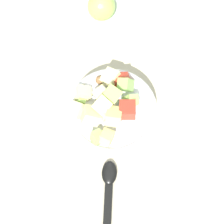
# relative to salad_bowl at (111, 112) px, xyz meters

# --- Properties ---
(ground_plane) EXTENTS (2.40, 2.40, 0.00)m
(ground_plane) POSITION_rel_salad_bowl_xyz_m (0.02, 0.00, -0.05)
(ground_plane) COLOR silver
(placemat) EXTENTS (0.46, 0.35, 0.01)m
(placemat) POSITION_rel_salad_bowl_xyz_m (0.02, 0.00, -0.05)
(placemat) COLOR #BCB299
(placemat) RESTS_ON ground_plane
(salad_bowl) EXTENTS (0.21, 0.21, 0.13)m
(salad_bowl) POSITION_rel_salad_bowl_xyz_m (0.00, 0.00, 0.00)
(salad_bowl) COLOR white
(salad_bowl) RESTS_ON placemat
(serving_spoon) EXTENTS (0.21, 0.13, 0.01)m
(serving_spoon) POSITION_rel_salad_bowl_xyz_m (0.16, 0.09, -0.04)
(serving_spoon) COLOR black
(serving_spoon) RESTS_ON placemat
(whole_apple) EXTENTS (0.08, 0.08, 0.09)m
(whole_apple) POSITION_rel_salad_bowl_xyz_m (-0.25, -0.18, -0.01)
(whole_apple) COLOR #9EC656
(whole_apple) RESTS_ON ground_plane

